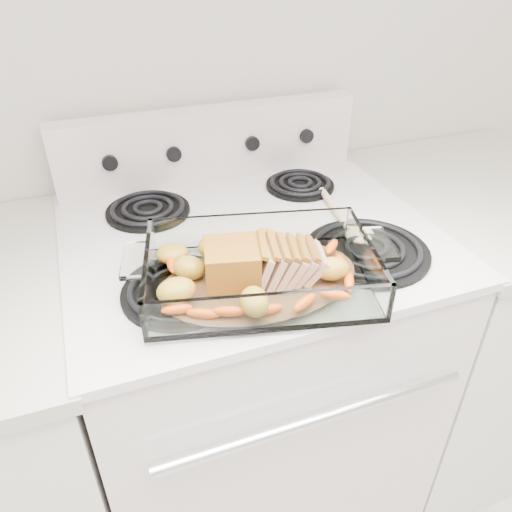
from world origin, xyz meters
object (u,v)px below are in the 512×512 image
object	(u,v)px
counter_right	(456,324)
baking_dish	(260,275)
electric_range	(251,378)
pork_roast	(253,265)

from	to	relation	value
counter_right	baking_dish	xyz separation A→B (m)	(-0.72, -0.19, 0.50)
electric_range	counter_right	distance (m)	0.67
pork_roast	counter_right	bearing A→B (deg)	-3.29
counter_right	pork_roast	size ratio (longest dim) A/B	4.38
electric_range	counter_right	size ratio (longest dim) A/B	1.20
electric_range	pork_roast	world-z (taller)	electric_range
counter_right	pork_roast	world-z (taller)	pork_roast
electric_range	pork_roast	bearing A→B (deg)	-108.18
baking_dish	pork_roast	world-z (taller)	pork_roast
counter_right	pork_roast	bearing A→B (deg)	-165.17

